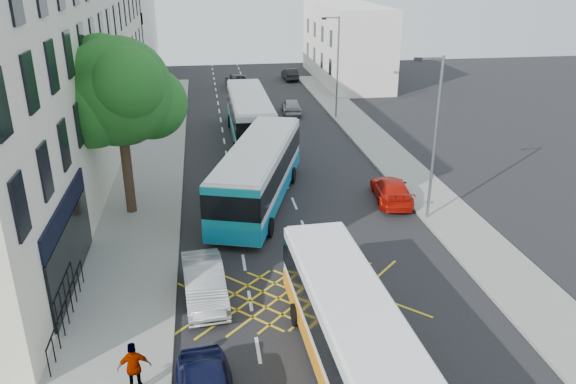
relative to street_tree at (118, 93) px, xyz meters
name	(u,v)px	position (x,y,z in m)	size (l,w,h in m)	color
pavement_left	(132,212)	(0.01, 0.03, -6.22)	(5.00, 70.00, 0.15)	gray
pavement_right	(427,194)	(16.01, 0.03, -6.22)	(3.00, 70.00, 0.15)	gray
terrace_main	(45,55)	(-5.49, 9.52, 0.46)	(8.30, 45.00, 13.50)	beige
terrace_far	(114,30)	(-5.49, 40.03, -1.29)	(8.00, 20.00, 10.00)	silver
building_right	(346,43)	(19.51, 33.03, -2.29)	(6.00, 18.00, 8.00)	silver
street_tree	(118,93)	(0.00, 0.00, 0.00)	(6.30, 5.70, 8.80)	#382619
lamp_near	(434,131)	(14.71, -2.97, -1.68)	(1.45, 0.15, 8.00)	slate
lamp_far	(336,62)	(14.71, 17.03, -1.68)	(1.45, 0.15, 8.00)	slate
railings	(67,310)	(-1.19, -9.67, -5.57)	(0.08, 5.60, 1.14)	black
bus_near	(351,333)	(8.05, -13.49, -4.78)	(2.82, 10.27, 2.86)	silver
bus_mid	(259,173)	(6.65, 0.44, -4.57)	(6.17, 11.92, 3.28)	silver
bus_far	(250,115)	(7.25, 12.51, -4.57)	(2.93, 11.61, 3.27)	silver
parked_car_silver	(204,282)	(3.61, -8.53, -5.58)	(1.51, 4.32, 1.42)	#919598
red_hatchback	(392,190)	(13.77, -0.40, -5.65)	(1.79, 4.40, 1.28)	red
distant_car_grey	(239,82)	(7.71, 30.46, -5.64)	(2.15, 4.67, 1.30)	#3D3F44
distant_car_silver	(291,106)	(11.40, 19.16, -5.63)	(1.56, 3.87, 1.32)	#9B9EA2
distant_car_dark	(290,74)	(13.58, 33.92, -5.66)	(1.34, 3.83, 1.26)	black
pedestrian_far	(134,367)	(1.51, -13.46, -5.30)	(0.99, 0.41, 1.68)	gray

